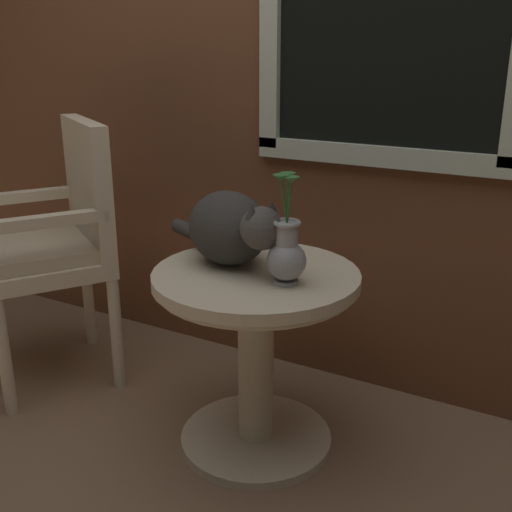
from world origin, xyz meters
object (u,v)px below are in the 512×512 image
Objects in this scene: wicker_chair at (59,236)px; wicker_side_table at (256,329)px; cat at (231,228)px; pewter_vase_with_ivy at (286,252)px.

wicker_side_table is at bearing -3.65° from wicker_chair.
wicker_chair reaches higher than cat.
wicker_chair is 3.13× the size of pewter_vase_with_ivy.
wicker_side_table is 1.99× the size of pewter_vase_with_ivy.
wicker_chair is at bearing 174.42° from pewter_vase_with_ivy.
pewter_vase_with_ivy is (0.12, -0.04, 0.28)m from wicker_side_table.
pewter_vase_with_ivy reaches higher than cat.
cat is at bearing 167.01° from wicker_side_table.
wicker_side_table is at bearing 161.10° from pewter_vase_with_ivy.
cat is (-0.10, 0.02, 0.30)m from wicker_side_table.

